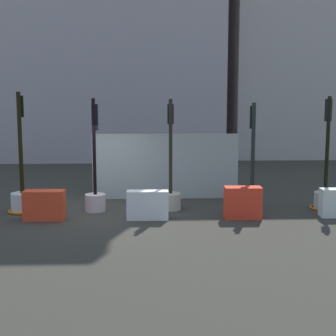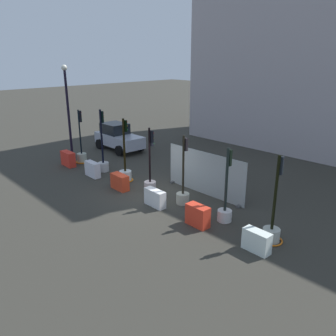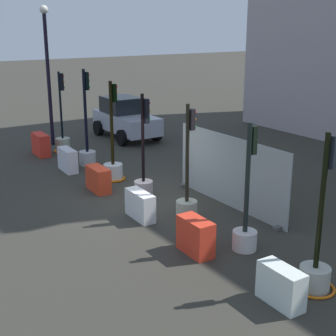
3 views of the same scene
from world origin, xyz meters
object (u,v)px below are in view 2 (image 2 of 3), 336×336
(construction_barrier_1, at_px, (92,169))
(traffic_light_3, at_px, (150,178))
(traffic_light_0, at_px, (82,154))
(construction_barrier_2, at_px, (120,182))
(construction_barrier_0, at_px, (68,159))
(traffic_light_1, at_px, (103,160))
(street_lamp_post, at_px, (68,104))
(car_silver_hatchback, at_px, (118,137))
(traffic_light_2, at_px, (125,171))
(construction_barrier_3, at_px, (155,198))
(construction_barrier_4, at_px, (198,216))
(traffic_light_4, at_px, (183,190))
(traffic_light_6, at_px, (272,227))
(construction_barrier_5, at_px, (257,241))
(traffic_light_5, at_px, (225,206))

(construction_barrier_1, bearing_deg, traffic_light_3, 13.57)
(traffic_light_0, distance_m, construction_barrier_2, 5.55)
(construction_barrier_0, bearing_deg, construction_barrier_2, 0.12)
(construction_barrier_0, relative_size, construction_barrier_1, 1.05)
(traffic_light_1, height_order, construction_barrier_1, traffic_light_1)
(traffic_light_1, distance_m, street_lamp_post, 4.79)
(traffic_light_3, height_order, construction_barrier_0, traffic_light_3)
(car_silver_hatchback, bearing_deg, traffic_light_0, -75.54)
(traffic_light_2, xyz_separation_m, street_lamp_post, (-6.03, 0.07, 3.03))
(traffic_light_1, xyz_separation_m, construction_barrier_3, (5.80, -1.06, -0.30))
(construction_barrier_1, height_order, construction_barrier_4, construction_barrier_4)
(traffic_light_4, bearing_deg, construction_barrier_3, -120.60)
(traffic_light_6, height_order, construction_barrier_4, traffic_light_6)
(traffic_light_0, relative_size, traffic_light_3, 1.04)
(construction_barrier_5, xyz_separation_m, car_silver_hatchback, (-14.41, 4.48, 0.53))
(construction_barrier_2, bearing_deg, construction_barrier_1, 179.27)
(traffic_light_0, height_order, car_silver_hatchback, traffic_light_0)
(traffic_light_1, distance_m, construction_barrier_2, 3.21)
(traffic_light_4, relative_size, traffic_light_6, 0.98)
(traffic_light_5, relative_size, traffic_light_6, 0.95)
(traffic_light_0, distance_m, construction_barrier_1, 2.97)
(construction_barrier_0, bearing_deg, traffic_light_2, 12.20)
(traffic_light_3, relative_size, traffic_light_6, 0.98)
(construction_barrier_4, bearing_deg, traffic_light_5, 66.18)
(construction_barrier_0, bearing_deg, street_lamp_post, 144.20)
(traffic_light_0, bearing_deg, traffic_light_2, -0.08)
(traffic_light_4, relative_size, car_silver_hatchback, 0.79)
(traffic_light_2, bearing_deg, construction_barrier_0, -167.80)
(construction_barrier_2, relative_size, construction_barrier_5, 1.08)
(traffic_light_0, height_order, construction_barrier_3, traffic_light_0)
(construction_barrier_4, distance_m, car_silver_hatchback, 12.59)
(traffic_light_6, bearing_deg, traffic_light_1, -179.94)
(traffic_light_3, xyz_separation_m, construction_barrier_0, (-6.65, -0.99, -0.24))
(construction_barrier_3, height_order, street_lamp_post, street_lamp_post)
(construction_barrier_2, bearing_deg, construction_barrier_3, -1.05)
(traffic_light_6, distance_m, construction_barrier_3, 5.38)
(traffic_light_3, bearing_deg, construction_barrier_3, -34.13)
(traffic_light_4, relative_size, construction_barrier_2, 2.99)
(traffic_light_2, height_order, traffic_light_3, traffic_light_2)
(construction_barrier_3, distance_m, street_lamp_post, 10.20)
(traffic_light_0, xyz_separation_m, construction_barrier_2, (5.47, -0.98, -0.13))
(construction_barrier_0, relative_size, construction_barrier_3, 1.04)
(construction_barrier_4, height_order, street_lamp_post, street_lamp_post)
(traffic_light_1, xyz_separation_m, construction_barrier_1, (0.37, -0.97, -0.27))
(construction_barrier_0, xyz_separation_m, construction_barrier_1, (2.74, 0.05, -0.03))
(traffic_light_0, distance_m, construction_barrier_5, 13.54)
(traffic_light_4, height_order, construction_barrier_3, traffic_light_4)
(traffic_light_5, distance_m, construction_barrier_5, 2.44)
(traffic_light_3, bearing_deg, construction_barrier_1, -166.43)
(construction_barrier_1, bearing_deg, traffic_light_6, 5.25)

